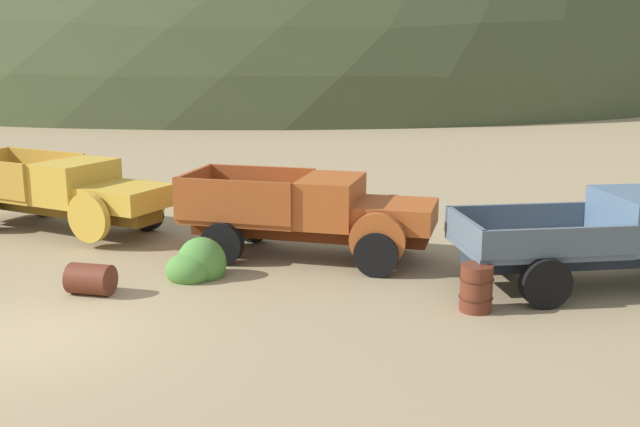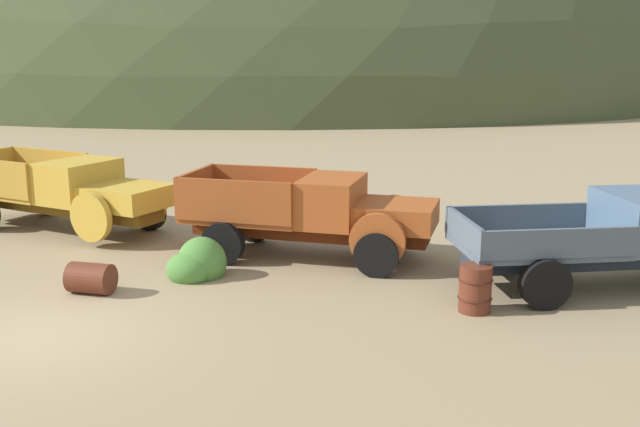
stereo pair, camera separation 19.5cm
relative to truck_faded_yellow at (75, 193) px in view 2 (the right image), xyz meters
name	(u,v)px [view 2 (the right image)]	position (x,y,z in m)	size (l,w,h in m)	color
ground_plane	(34,337)	(3.15, -6.76, -1.03)	(300.00, 300.00, 0.00)	#998460
hill_distant	(249,92)	(-14.18, 58.07, -1.03)	(87.44, 71.29, 45.63)	#424C2D
truck_faded_yellow	(75,193)	(0.00, 0.00, 0.00)	(6.49, 3.58, 1.91)	brown
truck_oxide_orange	(325,216)	(6.90, -1.06, -0.02)	(5.78, 2.55, 1.91)	#51220D
truck_chalk_blue	(635,237)	(13.41, -1.55, -0.02)	(6.66, 4.15, 1.89)	#262D39
oil_drum_spare	(475,289)	(10.32, -3.86, -0.59)	(0.63, 0.63, 0.88)	#5B2819
oil_drum_tipped	(91,278)	(2.93, -4.47, -0.72)	(0.87, 0.63, 0.61)	#5B2819
bush_back_edge	(197,265)	(4.56, -3.01, -0.78)	(1.21, 1.17, 1.09)	#4C8438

